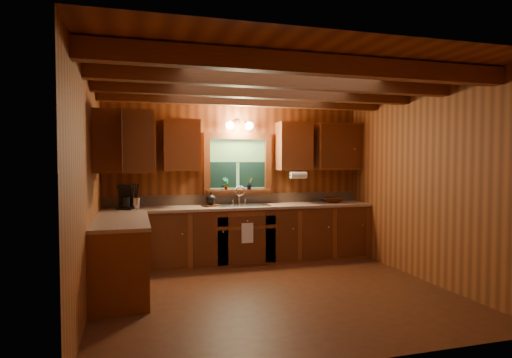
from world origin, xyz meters
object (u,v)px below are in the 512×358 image
Objects in this scene: coffee_maker at (126,197)px; wicker_basket at (333,200)px; sink at (242,208)px; cutting_board at (211,206)px.

wicker_basket is (3.32, 0.03, -0.13)m from coffee_maker.
cutting_board is at bearing 177.85° from sink.
cutting_board is (1.25, 0.02, -0.16)m from coffee_maker.
sink is at bearing 13.22° from coffee_maker.
coffee_maker reaches higher than cutting_board.
sink is at bearing -178.70° from wicker_basket.
cutting_board is at bearing 14.04° from coffee_maker.
sink is at bearing -26.45° from cutting_board.
wicker_basket is at bearing 1.30° from sink.
coffee_maker is 1.26m from cutting_board.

